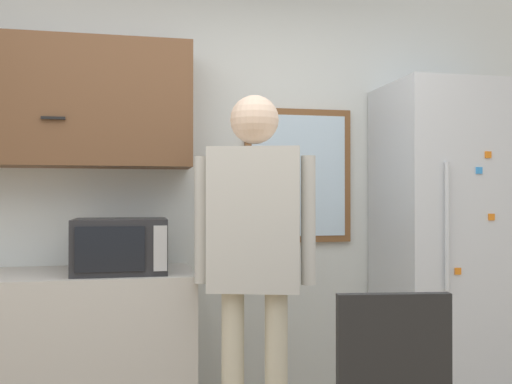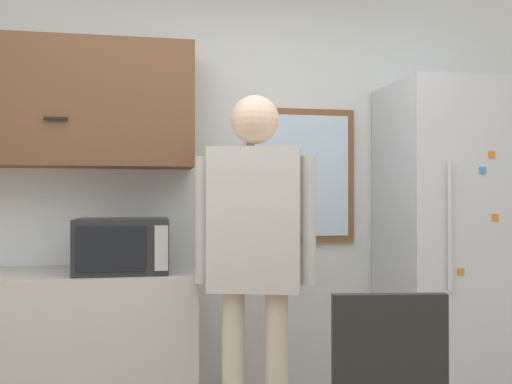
# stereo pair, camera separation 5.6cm
# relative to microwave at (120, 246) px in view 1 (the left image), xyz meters

# --- Properties ---
(back_wall) EXTENTS (6.00, 0.06, 2.70)m
(back_wall) POSITION_rel_microwave_xyz_m (0.37, 0.41, 0.32)
(back_wall) COLOR silver
(back_wall) RESTS_ON ground_plane
(microwave) EXTENTS (0.47, 0.40, 0.28)m
(microwave) POSITION_rel_microwave_xyz_m (0.00, 0.00, 0.00)
(microwave) COLOR #232326
(microwave) RESTS_ON counter
(person) EXTENTS (0.57, 0.34, 1.78)m
(person) POSITION_rel_microwave_xyz_m (0.64, -0.34, 0.06)
(person) COLOR beige
(person) RESTS_ON ground_plane
(refrigerator) EXTENTS (0.78, 0.66, 1.95)m
(refrigerator) POSITION_rel_microwave_xyz_m (1.91, 0.05, -0.06)
(refrigerator) COLOR silver
(refrigerator) RESTS_ON ground_plane
(window) EXTENTS (0.67, 0.05, 0.82)m
(window) POSITION_rel_microwave_xyz_m (1.06, 0.36, 0.38)
(window) COLOR brown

